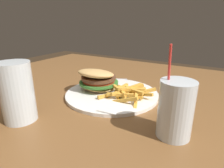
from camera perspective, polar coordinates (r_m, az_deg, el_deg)
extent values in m
cube|color=brown|center=(0.53, -9.58, -10.18)|extent=(1.31, 1.39, 0.03)
cylinder|color=brown|center=(1.45, -10.83, -5.97)|extent=(0.07, 0.07, 0.67)
cylinder|color=white|center=(0.63, 0.00, -3.03)|extent=(0.31, 0.31, 0.01)
ellipsoid|color=tan|center=(0.66, -4.03, -0.62)|extent=(0.13, 0.11, 0.02)
cylinder|color=#38752D|center=(0.65, -4.06, 0.50)|extent=(0.14, 0.14, 0.01)
cylinder|color=red|center=(0.65, -4.08, 1.13)|extent=(0.11, 0.11, 0.01)
cylinder|color=brown|center=(0.65, -4.10, 1.97)|extent=(0.12, 0.12, 0.01)
ellipsoid|color=tan|center=(0.63, -5.00, 3.26)|extent=(0.13, 0.11, 0.04)
cube|color=gold|center=(0.55, 7.31, -5.07)|extent=(0.03, 0.07, 0.03)
cube|color=gold|center=(0.58, 5.87, -1.66)|extent=(0.07, 0.05, 0.01)
cube|color=gold|center=(0.59, -0.91, -3.38)|extent=(0.04, 0.08, 0.01)
cube|color=gold|center=(0.58, 6.75, -2.09)|extent=(0.06, 0.02, 0.01)
cube|color=gold|center=(0.61, 4.34, -1.94)|extent=(0.08, 0.05, 0.01)
cube|color=gold|center=(0.55, 3.99, -4.93)|extent=(0.08, 0.01, 0.03)
cube|color=gold|center=(0.63, 7.41, -1.49)|extent=(0.04, 0.08, 0.02)
cube|color=gold|center=(0.58, 3.33, -2.28)|extent=(0.05, 0.07, 0.01)
cube|color=gold|center=(0.62, 5.69, -1.73)|extent=(0.06, 0.03, 0.02)
cube|color=gold|center=(0.59, 6.78, -1.45)|extent=(0.05, 0.05, 0.03)
cube|color=gold|center=(0.58, 2.34, -3.41)|extent=(0.06, 0.03, 0.01)
cube|color=gold|center=(0.60, 2.06, -2.39)|extent=(0.04, 0.07, 0.02)
cube|color=gold|center=(0.57, 2.47, -3.28)|extent=(0.08, 0.04, 0.01)
cube|color=gold|center=(0.59, 2.20, -1.81)|extent=(0.07, 0.04, 0.02)
cube|color=gold|center=(0.63, 3.02, -1.06)|extent=(0.02, 0.07, 0.01)
cube|color=gold|center=(0.59, 8.83, -3.09)|extent=(0.08, 0.02, 0.03)
cube|color=gold|center=(0.61, 5.80, -1.67)|extent=(0.01, 0.07, 0.02)
cube|color=gold|center=(0.57, 5.99, -3.63)|extent=(0.07, 0.02, 0.01)
cube|color=gold|center=(0.59, 5.96, -1.07)|extent=(0.05, 0.07, 0.02)
cube|color=gold|center=(0.62, 3.55, -1.25)|extent=(0.08, 0.05, 0.02)
cube|color=gold|center=(0.60, 9.48, -2.36)|extent=(0.07, 0.06, 0.02)
cube|color=gold|center=(0.61, 6.38, -2.34)|extent=(0.06, 0.02, 0.01)
cylinder|color=silver|center=(0.51, -26.98, -2.27)|extent=(0.08, 0.08, 0.15)
cylinder|color=#C67F23|center=(0.51, -26.89, -2.83)|extent=(0.07, 0.07, 0.14)
cylinder|color=silver|center=(0.42, 18.79, -7.35)|extent=(0.07, 0.07, 0.13)
cylinder|color=yellow|center=(0.42, 18.67, -8.36)|extent=(0.06, 0.06, 0.11)
cylinder|color=red|center=(0.41, 16.62, -2.16)|extent=(0.01, 0.03, 0.20)
ellipsoid|color=silver|center=(0.80, -5.03, 1.99)|extent=(0.06, 0.06, 0.01)
cube|color=silver|center=(0.79, 0.51, 1.50)|extent=(0.11, 0.06, 0.00)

